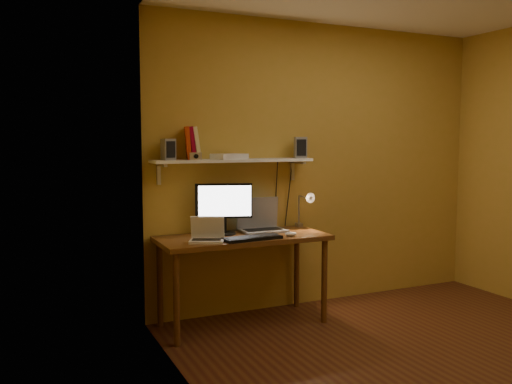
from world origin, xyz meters
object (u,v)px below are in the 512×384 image
keyboard (252,238)px  shelf_camera (195,156)px  mouse (291,234)px  speaker_right (300,148)px  monitor (224,206)px  desk_lamp (305,205)px  wall_shelf (234,161)px  netbook (207,235)px  speaker_left (168,149)px  desk (243,246)px  laptop (261,222)px  router (229,156)px

keyboard → shelf_camera: bearing=133.7°
keyboard → mouse: (0.35, 0.02, 0.01)m
speaker_right → monitor: bearing=-155.9°
keyboard → shelf_camera: shelf_camera is taller
keyboard → desk_lamp: size_ratio=1.27×
wall_shelf → keyboard: size_ratio=2.94×
monitor → speaker_right: speaker_right is taller
netbook → speaker_left: bearing=149.0°
netbook → speaker_left: (-0.21, 0.32, 0.66)m
desk → monitor: 0.37m
speaker_right → desk_lamp: bearing=-52.4°
laptop → keyboard: laptop is taller
shelf_camera → monitor: bearing=1.4°
desk_lamp → speaker_right: size_ratio=2.01×
laptop → desk: bearing=-144.9°
laptop → router: size_ratio=1.41×
speaker_right → keyboard: bearing=-129.8°
speaker_right → shelf_camera: (-1.00, -0.07, -0.06)m
wall_shelf → speaker_left: bearing=179.5°
monitor → desk_lamp: size_ratio=1.22×
desk → laptop: size_ratio=3.63×
mouse → desk_lamp: desk_lamp is taller
netbook → keyboard: size_ratio=0.66×
netbook → monitor: bearing=71.6°
router → laptop: bearing=-6.6°
netbook → shelf_camera: bearing=118.0°
monitor → laptop: 0.39m
desk → shelf_camera: 0.83m
monitor → router: router is taller
desk → desk_lamp: desk_lamp is taller
laptop → router: router is taller
wall_shelf → speaker_right: bearing=-0.6°
netbook → shelf_camera: shelf_camera is taller
speaker_left → shelf_camera: (0.20, -0.08, -0.05)m
keyboard → router: router is taller
monitor → speaker_left: speaker_left is taller
mouse → desk_lamp: (0.31, 0.31, 0.19)m
laptop → mouse: laptop is taller
desk_lamp → router: router is taller
speaker_left → router: speaker_left is taller
desk → netbook: (-0.35, -0.12, 0.14)m
keyboard → router: bearing=90.6°
desk → desk_lamp: bearing=10.8°
netbook → shelf_camera: (-0.01, 0.24, 0.60)m
desk → keyboard: size_ratio=2.94×
wall_shelf → desk: bearing=-90.0°
keyboard → desk_lamp: bearing=20.9°
monitor → speaker_right: 0.90m
laptop → speaker_right: speaker_right is taller
desk → speaker_right: bearing=16.3°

